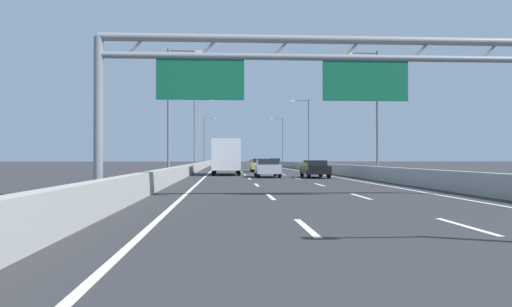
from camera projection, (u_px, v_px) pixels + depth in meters
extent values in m
plane|color=#2D2D30|center=(244.00, 166.00, 98.79)|extent=(260.00, 260.00, 0.00)
cube|color=white|center=(306.00, 228.00, 11.34)|extent=(0.16, 3.00, 0.01)
cube|color=white|center=(271.00, 197.00, 20.32)|extent=(0.16, 3.00, 0.01)
cube|color=white|center=(257.00, 185.00, 29.31)|extent=(0.16, 3.00, 0.01)
cube|color=white|center=(249.00, 179.00, 38.29)|extent=(0.16, 3.00, 0.01)
cube|color=white|center=(245.00, 175.00, 47.28)|extent=(0.16, 3.00, 0.01)
cube|color=white|center=(242.00, 172.00, 56.26)|extent=(0.16, 3.00, 0.01)
cube|color=white|center=(239.00, 170.00, 65.24)|extent=(0.16, 3.00, 0.01)
cube|color=white|center=(238.00, 169.00, 74.23)|extent=(0.16, 3.00, 0.01)
cube|color=white|center=(236.00, 167.00, 83.21)|extent=(0.16, 3.00, 0.01)
cube|color=white|center=(235.00, 167.00, 92.19)|extent=(0.16, 3.00, 0.01)
cube|color=white|center=(234.00, 166.00, 101.18)|extent=(0.16, 3.00, 0.01)
cube|color=white|center=(234.00, 165.00, 110.16)|extent=(0.16, 3.00, 0.01)
cube|color=white|center=(233.00, 165.00, 119.15)|extent=(0.16, 3.00, 0.01)
cube|color=white|center=(233.00, 164.00, 128.13)|extent=(0.16, 3.00, 0.01)
cube|color=white|center=(232.00, 164.00, 137.11)|extent=(0.16, 3.00, 0.01)
cube|color=white|center=(232.00, 163.00, 146.10)|extent=(0.16, 3.00, 0.01)
cube|color=white|center=(231.00, 163.00, 155.08)|extent=(0.16, 3.00, 0.01)
cube|color=white|center=(465.00, 226.00, 11.55)|extent=(0.16, 3.00, 0.01)
cube|color=white|center=(360.00, 196.00, 20.54)|extent=(0.16, 3.00, 0.01)
cube|color=white|center=(319.00, 185.00, 29.52)|extent=(0.16, 3.00, 0.01)
cube|color=white|center=(297.00, 178.00, 38.51)|extent=(0.16, 3.00, 0.01)
cube|color=white|center=(284.00, 175.00, 47.49)|extent=(0.16, 3.00, 0.01)
cube|color=white|center=(275.00, 172.00, 56.47)|extent=(0.16, 3.00, 0.01)
cube|color=white|center=(268.00, 170.00, 65.46)|extent=(0.16, 3.00, 0.01)
cube|color=white|center=(263.00, 169.00, 74.44)|extent=(0.16, 3.00, 0.01)
cube|color=white|center=(259.00, 167.00, 83.42)|extent=(0.16, 3.00, 0.01)
cube|color=white|center=(255.00, 167.00, 92.41)|extent=(0.16, 3.00, 0.01)
cube|color=white|center=(253.00, 166.00, 101.39)|extent=(0.16, 3.00, 0.01)
cube|color=white|center=(251.00, 165.00, 110.38)|extent=(0.16, 3.00, 0.01)
cube|color=white|center=(249.00, 165.00, 119.36)|extent=(0.16, 3.00, 0.01)
cube|color=white|center=(247.00, 164.00, 128.34)|extent=(0.16, 3.00, 0.01)
cube|color=white|center=(246.00, 164.00, 137.33)|extent=(0.16, 3.00, 0.01)
cube|color=white|center=(244.00, 163.00, 146.31)|extent=(0.16, 3.00, 0.01)
cube|color=white|center=(243.00, 163.00, 155.29)|extent=(0.16, 3.00, 0.01)
cube|color=white|center=(215.00, 167.00, 86.50)|extent=(0.16, 176.00, 0.01)
cube|color=white|center=(278.00, 167.00, 87.12)|extent=(0.16, 176.00, 0.01)
cube|color=#9E9E99|center=(210.00, 163.00, 108.37)|extent=(0.45, 220.00, 0.95)
cube|color=#9E9E99|center=(275.00, 163.00, 109.18)|extent=(0.45, 220.00, 0.95)
cylinder|color=gray|center=(98.00, 117.00, 19.75)|extent=(0.36, 0.36, 6.20)
cylinder|color=gray|center=(316.00, 40.00, 20.28)|extent=(16.89, 0.32, 0.32)
cylinder|color=gray|center=(316.00, 57.00, 20.28)|extent=(16.89, 0.26, 0.26)
cylinder|color=gray|center=(136.00, 46.00, 19.86)|extent=(0.74, 0.10, 0.74)
cylinder|color=gray|center=(209.00, 47.00, 20.03)|extent=(0.74, 0.10, 0.74)
cylinder|color=gray|center=(281.00, 48.00, 20.20)|extent=(0.74, 0.10, 0.74)
cylinder|color=gray|center=(352.00, 49.00, 20.36)|extent=(0.74, 0.10, 0.74)
cylinder|color=gray|center=(421.00, 50.00, 20.53)|extent=(0.74, 0.10, 0.74)
cylinder|color=gray|center=(490.00, 51.00, 20.70)|extent=(0.74, 0.10, 0.74)
cube|color=#0F5B3D|center=(200.00, 79.00, 20.00)|extent=(3.40, 0.12, 1.60)
cube|color=#0F5B3D|center=(365.00, 81.00, 20.38)|extent=(3.40, 0.12, 1.60)
cylinder|color=slate|center=(169.00, 114.00, 37.35)|extent=(0.20, 0.20, 9.50)
cylinder|color=slate|center=(184.00, 51.00, 37.46)|extent=(2.20, 0.12, 0.12)
cube|color=#F2EAC6|center=(199.00, 52.00, 37.52)|extent=(0.56, 0.28, 0.20)
cylinder|color=slate|center=(377.00, 115.00, 38.26)|extent=(0.20, 0.20, 9.50)
cylinder|color=slate|center=(363.00, 53.00, 38.24)|extent=(2.20, 0.12, 0.12)
cube|color=#F2EAC6|center=(348.00, 54.00, 38.17)|extent=(0.56, 0.28, 0.20)
cylinder|color=slate|center=(195.00, 134.00, 68.85)|extent=(0.20, 0.20, 9.50)
cylinder|color=slate|center=(203.00, 100.00, 68.95)|extent=(2.20, 0.12, 0.12)
cube|color=#F2EAC6|center=(211.00, 100.00, 69.02)|extent=(0.56, 0.28, 0.20)
cylinder|color=slate|center=(309.00, 134.00, 69.76)|extent=(0.20, 0.20, 9.50)
cylinder|color=slate|center=(301.00, 100.00, 69.73)|extent=(2.20, 0.12, 0.12)
cube|color=#F2EAC6|center=(293.00, 101.00, 69.67)|extent=(0.56, 0.28, 0.20)
cylinder|color=slate|center=(204.00, 142.00, 100.34)|extent=(0.20, 0.20, 9.50)
cylinder|color=slate|center=(210.00, 118.00, 100.45)|extent=(2.20, 0.12, 0.12)
cube|color=#F2EAC6|center=(216.00, 118.00, 100.51)|extent=(0.56, 0.28, 0.20)
cylinder|color=slate|center=(283.00, 142.00, 101.25)|extent=(0.20, 0.20, 9.50)
cylinder|color=slate|center=(277.00, 118.00, 101.23)|extent=(2.20, 0.12, 0.12)
cube|color=#F2EAC6|center=(272.00, 119.00, 101.16)|extent=(0.56, 0.28, 0.20)
cube|color=yellow|center=(259.00, 166.00, 57.18)|extent=(1.80, 4.56, 0.70)
cube|color=black|center=(259.00, 161.00, 56.85)|extent=(1.58, 2.15, 0.44)
cylinder|color=black|center=(251.00, 169.00, 58.85)|extent=(0.22, 0.64, 0.64)
cylinder|color=black|center=(265.00, 169.00, 58.95)|extent=(0.22, 0.64, 0.64)
cylinder|color=black|center=(253.00, 169.00, 55.41)|extent=(0.22, 0.64, 0.64)
cylinder|color=black|center=(268.00, 169.00, 55.50)|extent=(0.22, 0.64, 0.64)
cube|color=#1E7A38|center=(274.00, 164.00, 78.47)|extent=(1.85, 4.41, 0.68)
cube|color=black|center=(274.00, 160.00, 78.33)|extent=(1.62, 1.97, 0.48)
cylinder|color=black|center=(268.00, 166.00, 80.07)|extent=(0.22, 0.64, 0.64)
cylinder|color=black|center=(278.00, 166.00, 80.16)|extent=(0.22, 0.64, 0.64)
cylinder|color=black|center=(269.00, 166.00, 76.77)|extent=(0.22, 0.64, 0.64)
cylinder|color=black|center=(280.00, 166.00, 76.86)|extent=(0.22, 0.64, 0.64)
cube|color=black|center=(315.00, 170.00, 40.10)|extent=(1.74, 4.41, 0.62)
cube|color=black|center=(315.00, 163.00, 39.95)|extent=(1.53, 1.94, 0.42)
cylinder|color=black|center=(302.00, 173.00, 41.70)|extent=(0.22, 0.64, 0.64)
cylinder|color=black|center=(321.00, 173.00, 41.79)|extent=(0.22, 0.64, 0.64)
cylinder|color=black|center=(309.00, 174.00, 38.40)|extent=(0.22, 0.64, 0.64)
cylinder|color=black|center=(329.00, 174.00, 38.49)|extent=(0.22, 0.64, 0.64)
cube|color=#A8ADB2|center=(267.00, 169.00, 41.18)|extent=(1.85, 4.58, 0.71)
cube|color=black|center=(268.00, 162.00, 40.75)|extent=(1.63, 1.91, 0.43)
cylinder|color=black|center=(256.00, 173.00, 42.87)|extent=(0.22, 0.64, 0.64)
cylinder|color=black|center=(275.00, 173.00, 42.97)|extent=(0.22, 0.64, 0.64)
cylinder|color=black|center=(258.00, 174.00, 39.39)|extent=(0.22, 0.64, 0.64)
cylinder|color=black|center=(280.00, 174.00, 39.49)|extent=(0.22, 0.64, 0.64)
cube|color=#194799|center=(226.00, 158.00, 49.95)|extent=(2.48, 2.14, 2.19)
cube|color=silver|center=(226.00, 155.00, 46.05)|extent=(2.48, 5.29, 2.74)
cylinder|color=black|center=(215.00, 169.00, 50.04)|extent=(0.28, 0.96, 0.96)
cylinder|color=black|center=(237.00, 169.00, 50.17)|extent=(0.28, 0.96, 0.96)
cylinder|color=black|center=(213.00, 170.00, 44.72)|extent=(0.28, 0.96, 0.96)
cylinder|color=black|center=(239.00, 170.00, 44.86)|extent=(0.28, 0.96, 0.96)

